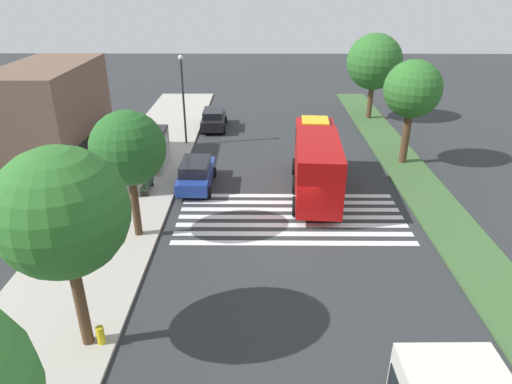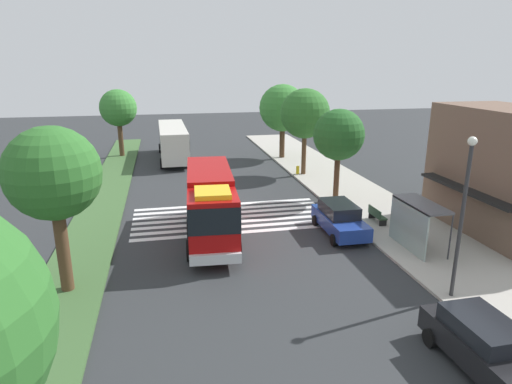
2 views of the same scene
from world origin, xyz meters
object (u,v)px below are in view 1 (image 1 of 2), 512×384
at_px(street_lamp, 183,93).
at_px(sidewalk_tree_west, 62,213).
at_px(bus_stop_shelter, 159,142).
at_px(fire_hydrant, 101,335).
at_px(parked_car_mid, 214,119).
at_px(median_tree_center, 374,62).
at_px(bench_near_shelter, 148,184).
at_px(parked_car_west, 196,173).
at_px(sidewalk_tree_center, 128,149).
at_px(fire_truck, 316,159).
at_px(median_tree_west, 413,90).

xyz_separation_m(street_lamp, sidewalk_tree_west, (-21.55, 0.40, 1.31)).
bearing_deg(bus_stop_shelter, fire_hydrant, -176.05).
relative_size(parked_car_mid, median_tree_center, 0.61).
distance_m(parked_car_mid, sidewalk_tree_west, 26.21).
xyz_separation_m(street_lamp, median_tree_center, (7.17, -15.88, 1.12)).
xyz_separation_m(parked_car_mid, bench_near_shelter, (-13.06, 2.83, -0.30)).
distance_m(parked_car_mid, fire_hydrant, 25.84).
relative_size(parked_car_mid, bench_near_shelter, 2.87).
height_order(median_tree_center, fire_hydrant, median_tree_center).
xyz_separation_m(parked_car_west, sidewalk_tree_center, (-6.06, 2.20, 3.82)).
height_order(fire_truck, sidewalk_tree_west, sidewalk_tree_west).
bearing_deg(median_tree_west, sidewalk_tree_west, 137.33).
height_order(fire_truck, sidewalk_tree_center, sidewalk_tree_center).
xyz_separation_m(parked_car_mid, median_tree_west, (-8.06, -14.08, 4.34)).
bearing_deg(street_lamp, fire_hydrant, -179.73).
bearing_deg(bench_near_shelter, median_tree_center, -46.48).
relative_size(bus_stop_shelter, fire_hydrant, 5.00).
distance_m(median_tree_center, fire_hydrant, 33.16).
bearing_deg(bench_near_shelter, fire_hydrant, -174.93).
bearing_deg(fire_truck, parked_car_mid, 33.69).
relative_size(fire_truck, median_tree_west, 1.34).
relative_size(street_lamp, sidewalk_tree_center, 1.05).
bearing_deg(fire_truck, fire_hydrant, 148.99).
relative_size(median_tree_west, fire_hydrant, 10.09).
distance_m(bench_near_shelter, sidewalk_tree_west, 13.55).
height_order(street_lamp, median_tree_center, median_tree_center).
height_order(bus_stop_shelter, fire_hydrant, bus_stop_shelter).
relative_size(sidewalk_tree_west, sidewalk_tree_center, 1.15).
bearing_deg(fire_truck, bench_near_shelter, 95.61).
height_order(parked_car_west, parked_car_mid, parked_car_west).
xyz_separation_m(median_tree_west, fire_hydrant, (-17.72, 15.78, -4.74)).
bearing_deg(bus_stop_shelter, sidewalk_tree_center, -175.88).
relative_size(parked_car_west, street_lamp, 0.71).
bearing_deg(median_tree_center, fire_hydrant, 151.26).
bearing_deg(bench_near_shelter, parked_car_mid, -12.22).
height_order(street_lamp, fire_hydrant, street_lamp).
xyz_separation_m(bench_near_shelter, fire_hydrant, (-12.72, -1.13, -0.10)).
relative_size(bench_near_shelter, street_lamp, 0.24).
xyz_separation_m(bus_stop_shelter, sidewalk_tree_center, (-9.09, -0.65, 2.85)).
relative_size(fire_truck, fire_hydrant, 13.49).
bearing_deg(sidewalk_tree_west, parked_car_west, -9.16).
relative_size(street_lamp, median_tree_center, 0.90).
bearing_deg(bus_stop_shelter, median_tree_west, -86.62).
bearing_deg(sidewalk_tree_center, parked_car_west, -19.96).
xyz_separation_m(fire_truck, bus_stop_shelter, (3.66, 10.20, -0.23)).
bearing_deg(sidewalk_tree_west, street_lamp, -1.06).
height_order(fire_truck, parked_car_west, fire_truck).
distance_m(parked_car_mid, sidewalk_tree_center, 18.69).
height_order(bus_stop_shelter, street_lamp, street_lamp).
height_order(parked_car_west, sidewalk_tree_center, sidewalk_tree_center).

